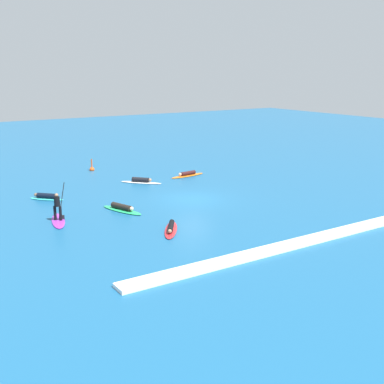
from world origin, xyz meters
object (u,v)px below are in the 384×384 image
surfer_on_purple_board (58,215)px  marker_buoy (92,169)px  surfer_on_green_board (122,209)px  surfer_on_red_board (171,228)px  surfer_on_teal_board (47,197)px  surfer_on_white_board (141,181)px  surfer_on_orange_board (187,175)px

surfer_on_purple_board → marker_buoy: size_ratio=2.80×
surfer_on_green_board → surfer_on_purple_board: bearing=-109.0°
surfer_on_red_board → marker_buoy: marker_buoy is taller
surfer_on_teal_board → surfer_on_purple_board: 5.31m
surfer_on_white_board → marker_buoy: (-1.43, 6.55, 0.01)m
surfer_on_teal_board → surfer_on_purple_board: surfer_on_purple_board is taller
surfer_on_teal_board → surfer_on_white_board: 7.65m
surfer_on_white_board → surfer_on_orange_board: 4.35m
surfer_on_teal_board → surfer_on_orange_board: 11.99m
surfer_on_orange_board → surfer_on_green_board: surfer_on_green_board is taller
surfer_on_red_board → surfer_on_green_board: surfer_on_green_board is taller
surfer_on_white_board → surfer_on_green_board: bearing=-78.4°
surfer_on_purple_board → surfer_on_orange_board: bearing=-48.8°
surfer_on_red_board → surfer_on_purple_board: (-4.60, 4.93, 0.25)m
surfer_on_orange_board → surfer_on_purple_board: bearing=19.2°
surfer_on_teal_board → surfer_on_purple_board: (-0.87, -5.23, 0.21)m
surfer_on_teal_board → marker_buoy: (6.15, 7.57, -0.01)m
surfer_on_teal_board → surfer_on_green_board: size_ratio=0.67×
surfer_on_teal_board → surfer_on_red_board: bearing=156.3°
surfer_on_red_board → surfer_on_purple_board: 6.75m
surfer_on_white_board → marker_buoy: marker_buoy is taller
surfer_on_red_board → surfer_on_orange_board: size_ratio=0.85×
surfer_on_white_board → surfer_on_teal_board: bearing=-125.2°
surfer_on_red_board → surfer_on_orange_board: surfer_on_orange_board is taller
surfer_on_red_board → surfer_on_white_board: size_ratio=1.00×
surfer_on_teal_board → surfer_on_red_board: (3.73, -10.16, -0.04)m
surfer_on_green_board → surfer_on_teal_board: bearing=-168.1°
surfer_on_white_board → surfer_on_green_board: (-4.47, -6.25, -0.00)m
surfer_on_orange_board → surfer_on_green_board: 10.92m
marker_buoy → surfer_on_teal_board: bearing=-129.1°
surfer_on_teal_board → marker_buoy: marker_buoy is taller
surfer_on_purple_board → surfer_on_green_board: size_ratio=0.96×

